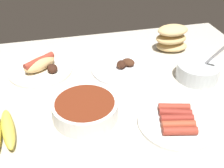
# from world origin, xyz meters

# --- Properties ---
(ground_plane) EXTENTS (1.20, 0.90, 0.03)m
(ground_plane) POSITION_xyz_m (0.00, 0.00, -0.01)
(ground_plane) COLOR beige
(bowl_coleslaw) EXTENTS (0.14, 0.14, 0.16)m
(bowl_coleslaw) POSITION_xyz_m (0.31, 0.01, 0.03)
(bowl_coleslaw) COLOR silver
(bowl_coleslaw) RESTS_ON ground_plane
(bowl_chili) EXTENTS (0.19, 0.19, 0.05)m
(bowl_chili) POSITION_xyz_m (-0.10, -0.10, 0.03)
(bowl_chili) COLOR white
(bowl_chili) RESTS_ON ground_plane
(plate_grilled_meat) EXTENTS (0.22, 0.22, 0.04)m
(plate_grilled_meat) POSITION_xyz_m (0.07, 0.13, 0.01)
(plate_grilled_meat) COLOR white
(plate_grilled_meat) RESTS_ON ground_plane
(plate_hotdog_assembled) EXTENTS (0.23, 0.23, 0.06)m
(plate_hotdog_assembled) POSITION_xyz_m (-0.22, 0.18, 0.02)
(plate_hotdog_assembled) COLOR white
(plate_hotdog_assembled) RESTS_ON ground_plane
(plate_sausages) EXTENTS (0.22, 0.22, 0.03)m
(plate_sausages) POSITION_xyz_m (0.14, -0.19, 0.01)
(plate_sausages) COLOR white
(plate_sausages) RESTS_ON ground_plane
(bread_stack) EXTENTS (0.14, 0.11, 0.11)m
(bread_stack) POSITION_xyz_m (0.30, 0.23, 0.05)
(bread_stack) COLOR #DBB77A
(bread_stack) RESTS_ON ground_plane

